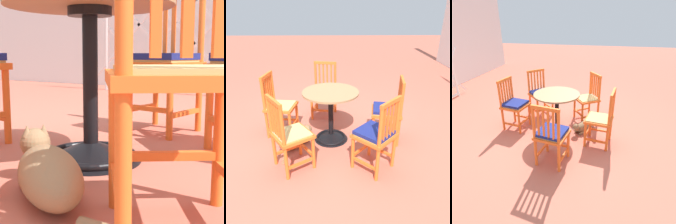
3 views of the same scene
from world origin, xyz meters
The scene contains 8 objects.
ground_plane centered at (0.00, 0.00, 0.00)m, with size 24.00×24.00×0.00m, color #BC604C.
cafe_table centered at (-0.01, 0.07, 0.28)m, with size 0.76×0.76×0.73m.
orange_chair_at_corner centered at (0.62, -0.39, 0.43)m, with size 0.56×0.56×0.91m.
orange_chair_by_planter centered at (0.65, 0.58, 0.45)m, with size 0.57×0.57×0.91m.
orange_chair_near_fence centered at (0.01, 0.85, 0.45)m, with size 0.46×0.46×0.91m.
orange_chair_facing_out centered at (-0.81, -0.06, 0.45)m, with size 0.46×0.46×0.91m.
orange_chair_tucked_in centered at (-0.21, -0.68, 0.43)m, with size 0.45×0.45×0.91m.
tabby_cat centered at (0.14, -0.39, 0.10)m, with size 0.69×0.42×0.23m.
Camera 3 is at (-3.00, -0.70, 1.87)m, focal length 32.16 mm.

